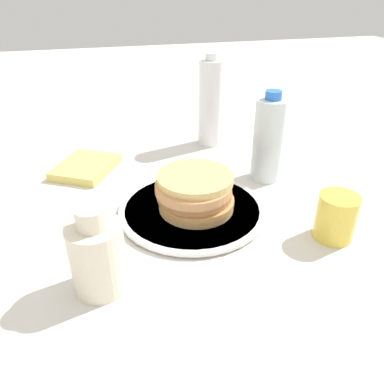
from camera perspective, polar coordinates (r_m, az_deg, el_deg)
name	(u,v)px	position (r m, az deg, el deg)	size (l,w,h in m)	color
ground_plane	(181,209)	(0.76, -1.67, -2.53)	(4.00, 4.00, 0.00)	silver
plate	(192,209)	(0.74, 0.00, -2.66)	(0.29, 0.29, 0.01)	white
pancake_stack	(195,192)	(0.72, 0.45, -0.04)	(0.15, 0.15, 0.07)	tan
juice_glass	(336,217)	(0.71, 21.10, -3.57)	(0.07, 0.07, 0.08)	yellow
cream_jug	(97,255)	(0.56, -14.21, -9.27)	(0.08, 0.08, 0.14)	beige
water_bottle_near	(211,103)	(1.02, 2.88, 13.38)	(0.07, 0.07, 0.24)	white
water_bottle_mid	(269,140)	(0.85, 11.61, 7.83)	(0.07, 0.07, 0.20)	silver
napkin	(86,167)	(0.94, -15.87, 3.69)	(0.19, 0.18, 0.02)	#E5D166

